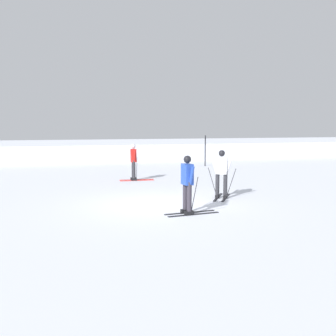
{
  "coord_description": "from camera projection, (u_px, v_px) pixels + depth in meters",
  "views": [
    {
      "loc": [
        -3.07,
        -12.05,
        2.57
      ],
      "look_at": [
        1.08,
        2.58,
        0.9
      ],
      "focal_mm": 41.65,
      "sensor_mm": 36.0,
      "label": 1
    }
  ],
  "objects": [
    {
      "name": "skier_red",
      "position": [
        134.0,
        161.0,
        18.16
      ],
      "size": [
        1.62,
        1.0,
        1.71
      ],
      "color": "red",
      "rests_on": "ground"
    },
    {
      "name": "ground_plane",
      "position": [
        158.0,
        205.0,
        12.63
      ],
      "size": [
        120.0,
        120.0,
        0.0
      ],
      "primitive_type": "plane",
      "color": "silver"
    },
    {
      "name": "skier_white",
      "position": [
        222.0,
        173.0,
        13.66
      ],
      "size": [
        1.17,
        1.55,
        1.71
      ],
      "color": "black",
      "rests_on": "ground"
    },
    {
      "name": "skier_blue",
      "position": [
        188.0,
        183.0,
        11.21
      ],
      "size": [
        1.63,
        1.0,
        1.71
      ],
      "color": "black",
      "rests_on": "ground"
    },
    {
      "name": "far_snow_ridge",
      "position": [
        98.0,
        150.0,
        31.0
      ],
      "size": [
        80.0,
        8.88,
        1.21
      ],
      "primitive_type": "cube",
      "color": "silver",
      "rests_on": "ground"
    },
    {
      "name": "trail_marker_pole",
      "position": [
        205.0,
        151.0,
        24.64
      ],
      "size": [
        0.07,
        0.07,
        1.94
      ],
      "primitive_type": "cylinder",
      "color": "black",
      "rests_on": "ground"
    }
  ]
}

